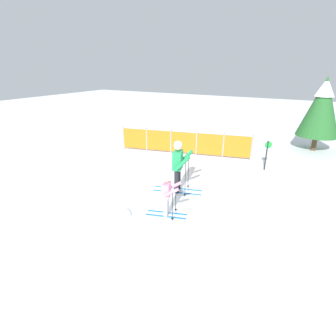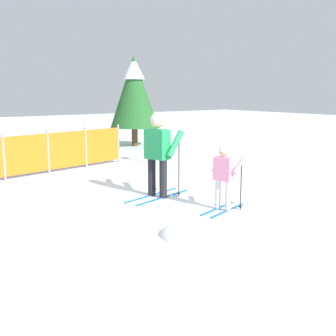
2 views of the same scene
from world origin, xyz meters
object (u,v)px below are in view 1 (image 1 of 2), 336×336
skier_adult (178,162)px  skier_child (167,192)px  conifer_far (322,106)px  trail_marker (267,152)px  safety_fence (183,142)px

skier_adult → skier_child: size_ratio=1.42×
skier_adult → conifer_far: 8.38m
skier_child → trail_marker: 5.27m
trail_marker → skier_child: bearing=-110.0°
safety_fence → conifer_far: size_ratio=1.72×
trail_marker → safety_fence: bearing=176.6°
safety_fence → trail_marker: trail_marker is taller
conifer_far → trail_marker: (-1.66, -3.92, -1.43)m
skier_child → safety_fence: size_ratio=0.20×
skier_adult → safety_fence: skier_adult is taller
skier_child → safety_fence: skier_child is taller
safety_fence → conifer_far: 6.76m
skier_child → trail_marker: (1.80, 4.95, 0.03)m
safety_fence → conifer_far: bearing=34.2°
trail_marker → skier_adult: bearing=-122.9°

